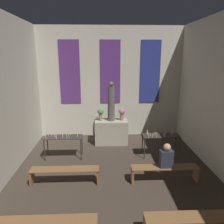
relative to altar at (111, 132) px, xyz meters
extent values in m
cube|color=beige|center=(0.00, 1.04, 1.91)|extent=(6.46, 0.12, 4.80)
cube|color=#60337F|center=(-1.74, 0.96, 2.39)|extent=(0.87, 0.03, 2.69)
cube|color=#60337F|center=(0.00, 0.96, 2.39)|extent=(0.87, 0.03, 2.69)
cube|color=navy|center=(1.74, 0.96, 2.39)|extent=(0.87, 0.03, 2.69)
cube|color=#ADA38E|center=(0.00, 0.00, 0.00)|extent=(1.33, 0.75, 0.98)
cylinder|color=#5B5651|center=(0.00, 0.00, 1.19)|extent=(0.29, 0.29, 1.39)
sphere|color=#5B5651|center=(0.00, 0.00, 1.99)|extent=(0.20, 0.20, 0.20)
cylinder|color=#937A5B|center=(-0.43, 0.00, 0.63)|extent=(0.14, 0.14, 0.29)
sphere|color=#4C9351|center=(-0.43, 0.00, 0.87)|extent=(0.25, 0.25, 0.25)
cylinder|color=#937A5B|center=(0.43, 0.00, 0.63)|extent=(0.14, 0.14, 0.29)
sphere|color=#C66B9E|center=(0.43, 0.00, 0.87)|extent=(0.25, 0.25, 0.25)
cube|color=#332D28|center=(-1.74, -1.33, 0.29)|extent=(1.31, 0.50, 0.02)
cylinder|color=#332D28|center=(-2.37, -1.55, -0.10)|extent=(0.04, 0.04, 0.77)
cylinder|color=#332D28|center=(-1.11, -1.55, -0.10)|extent=(0.04, 0.04, 0.77)
cylinder|color=#332D28|center=(-2.37, -1.10, -0.10)|extent=(0.04, 0.04, 0.77)
cylinder|color=#332D28|center=(-1.11, -1.10, -0.10)|extent=(0.04, 0.04, 0.77)
cylinder|color=silver|center=(-1.59, -1.48, 0.38)|extent=(0.02, 0.02, 0.16)
sphere|color=#F9CC4C|center=(-1.59, -1.48, 0.47)|extent=(0.02, 0.02, 0.02)
cylinder|color=silver|center=(-1.53, -1.39, 0.38)|extent=(0.02, 0.02, 0.15)
sphere|color=#F9CC4C|center=(-1.53, -1.39, 0.47)|extent=(0.02, 0.02, 0.02)
cylinder|color=silver|center=(-1.79, -1.16, 0.35)|extent=(0.02, 0.02, 0.09)
sphere|color=#F9CC4C|center=(-1.79, -1.16, 0.41)|extent=(0.02, 0.02, 0.02)
cylinder|color=silver|center=(-1.88, -1.11, 0.36)|extent=(0.02, 0.02, 0.12)
sphere|color=#F9CC4C|center=(-1.88, -1.11, 0.43)|extent=(0.02, 0.02, 0.02)
cylinder|color=silver|center=(-1.24, -1.33, 0.36)|extent=(0.02, 0.02, 0.11)
sphere|color=#F9CC4C|center=(-1.24, -1.33, 0.42)|extent=(0.02, 0.02, 0.02)
cylinder|color=silver|center=(-1.51, -1.15, 0.36)|extent=(0.02, 0.02, 0.10)
sphere|color=#F9CC4C|center=(-1.51, -1.15, 0.42)|extent=(0.02, 0.02, 0.02)
cylinder|color=silver|center=(-1.74, -1.42, 0.37)|extent=(0.02, 0.02, 0.13)
sphere|color=#F9CC4C|center=(-1.74, -1.42, 0.45)|extent=(0.02, 0.02, 0.02)
cylinder|color=silver|center=(-2.29, -1.54, 0.37)|extent=(0.02, 0.02, 0.14)
sphere|color=#F9CC4C|center=(-2.29, -1.54, 0.45)|extent=(0.02, 0.02, 0.02)
cylinder|color=silver|center=(-1.65, -1.13, 0.37)|extent=(0.02, 0.02, 0.12)
sphere|color=#F9CC4C|center=(-1.65, -1.13, 0.44)|extent=(0.02, 0.02, 0.02)
cylinder|color=silver|center=(-1.54, -1.32, 0.37)|extent=(0.02, 0.02, 0.13)
sphere|color=#F9CC4C|center=(-1.54, -1.32, 0.45)|extent=(0.02, 0.02, 0.02)
cylinder|color=silver|center=(-2.15, -1.27, 0.39)|extent=(0.02, 0.02, 0.17)
sphere|color=#F9CC4C|center=(-2.15, -1.27, 0.48)|extent=(0.02, 0.02, 0.02)
cylinder|color=silver|center=(-1.94, -1.53, 0.38)|extent=(0.02, 0.02, 0.15)
sphere|color=#F9CC4C|center=(-1.94, -1.53, 0.46)|extent=(0.02, 0.02, 0.02)
cylinder|color=silver|center=(-2.01, -1.39, 0.35)|extent=(0.02, 0.02, 0.09)
sphere|color=#F9CC4C|center=(-2.01, -1.39, 0.41)|extent=(0.02, 0.02, 0.02)
cylinder|color=silver|center=(-2.27, -1.25, 0.38)|extent=(0.02, 0.02, 0.15)
sphere|color=#F9CC4C|center=(-2.27, -1.25, 0.47)|extent=(0.02, 0.02, 0.02)
cube|color=#332D28|center=(1.74, -1.33, 0.29)|extent=(1.31, 0.50, 0.02)
cylinder|color=#332D28|center=(1.11, -1.55, -0.10)|extent=(0.04, 0.04, 0.77)
cylinder|color=#332D28|center=(2.37, -1.55, -0.10)|extent=(0.04, 0.04, 0.77)
cylinder|color=#332D28|center=(1.11, -1.10, -0.10)|extent=(0.04, 0.04, 0.77)
cylinder|color=#332D28|center=(2.37, -1.10, -0.10)|extent=(0.04, 0.04, 0.77)
cylinder|color=silver|center=(1.55, -1.26, 0.36)|extent=(0.02, 0.02, 0.11)
sphere|color=#F9CC4C|center=(1.55, -1.26, 0.42)|extent=(0.02, 0.02, 0.02)
cylinder|color=silver|center=(2.19, -1.20, 0.36)|extent=(0.02, 0.02, 0.12)
sphere|color=#F9CC4C|center=(2.19, -1.20, 0.44)|extent=(0.02, 0.02, 0.02)
cylinder|color=silver|center=(1.38, -1.52, 0.35)|extent=(0.02, 0.02, 0.10)
sphere|color=#F9CC4C|center=(1.38, -1.52, 0.42)|extent=(0.02, 0.02, 0.02)
cylinder|color=silver|center=(1.33, -1.40, 0.35)|extent=(0.02, 0.02, 0.09)
sphere|color=#F9CC4C|center=(1.33, -1.40, 0.41)|extent=(0.02, 0.02, 0.02)
cylinder|color=silver|center=(1.24, -1.53, 0.39)|extent=(0.02, 0.02, 0.17)
sphere|color=#F9CC4C|center=(1.24, -1.53, 0.49)|extent=(0.02, 0.02, 0.02)
cylinder|color=silver|center=(1.83, -1.36, 0.38)|extent=(0.02, 0.02, 0.15)
sphere|color=#F9CC4C|center=(1.83, -1.36, 0.47)|extent=(0.02, 0.02, 0.02)
cylinder|color=silver|center=(1.53, -1.48, 0.38)|extent=(0.02, 0.02, 0.16)
sphere|color=#F9CC4C|center=(1.53, -1.48, 0.47)|extent=(0.02, 0.02, 0.02)
cylinder|color=silver|center=(1.81, -1.53, 0.37)|extent=(0.02, 0.02, 0.13)
sphere|color=#F9CC4C|center=(1.81, -1.53, 0.44)|extent=(0.02, 0.02, 0.02)
cylinder|color=silver|center=(2.18, -1.18, 0.39)|extent=(0.02, 0.02, 0.18)
sphere|color=#F9CC4C|center=(2.18, -1.18, 0.50)|extent=(0.02, 0.02, 0.02)
cylinder|color=silver|center=(1.28, -1.17, 0.38)|extent=(0.02, 0.02, 0.15)
sphere|color=#F9CC4C|center=(1.28, -1.17, 0.47)|extent=(0.02, 0.02, 0.02)
cylinder|color=silver|center=(2.09, -1.35, 0.36)|extent=(0.02, 0.02, 0.12)
sphere|color=#F9CC4C|center=(2.09, -1.35, 0.44)|extent=(0.02, 0.02, 0.02)
cylinder|color=silver|center=(1.24, -1.26, 0.37)|extent=(0.02, 0.02, 0.13)
sphere|color=#F9CC4C|center=(1.24, -1.26, 0.44)|extent=(0.02, 0.02, 0.02)
cylinder|color=silver|center=(1.93, -1.20, 0.35)|extent=(0.02, 0.02, 0.09)
sphere|color=#F9CC4C|center=(1.93, -1.20, 0.41)|extent=(0.02, 0.02, 0.02)
cylinder|color=silver|center=(1.47, -1.36, 0.36)|extent=(0.02, 0.02, 0.11)
sphere|color=#F9CC4C|center=(1.47, -1.36, 0.42)|extent=(0.02, 0.02, 0.02)
cube|color=brown|center=(-1.43, -5.01, -0.04)|extent=(1.93, 0.36, 0.03)
cube|color=brown|center=(1.43, -5.01, -0.04)|extent=(1.93, 0.36, 0.03)
cube|color=brown|center=(-1.43, -2.99, -0.04)|extent=(1.93, 0.36, 0.03)
cube|color=brown|center=(-2.36, -2.99, -0.27)|extent=(0.06, 0.32, 0.43)
cube|color=brown|center=(-0.49, -2.99, -0.27)|extent=(0.06, 0.32, 0.43)
cube|color=brown|center=(1.43, -2.99, -0.04)|extent=(1.93, 0.36, 0.03)
cube|color=brown|center=(0.49, -2.99, -0.27)|extent=(0.06, 0.32, 0.43)
cube|color=brown|center=(2.36, -2.99, -0.27)|extent=(0.06, 0.32, 0.43)
cube|color=#282D38|center=(1.45, -2.99, 0.22)|extent=(0.36, 0.24, 0.50)
sphere|color=tan|center=(1.45, -2.99, 0.57)|extent=(0.21, 0.21, 0.21)
camera|label=1|loc=(-0.33, -8.60, 3.03)|focal=35.00mm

